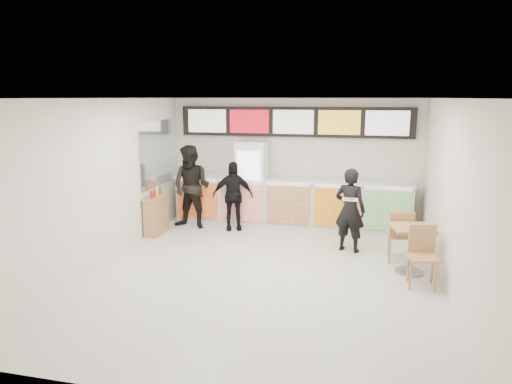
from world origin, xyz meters
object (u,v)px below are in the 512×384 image
(service_counter, at_px, (290,203))
(customer_mid, at_px, (233,196))
(drinks_fridge, at_px, (252,183))
(condiment_ledge, at_px, (156,215))
(customer_main, at_px, (350,210))
(customer_left, at_px, (192,187))
(cafe_table, at_px, (411,241))

(service_counter, relative_size, customer_mid, 3.49)
(drinks_fridge, distance_m, condiment_ledge, 2.38)
(drinks_fridge, height_order, customer_main, drinks_fridge)
(customer_main, xyz_separation_m, customer_mid, (-2.67, 0.94, -0.04))
(service_counter, bearing_deg, drinks_fridge, 179.01)
(drinks_fridge, distance_m, customer_mid, 0.69)
(service_counter, bearing_deg, customer_main, -46.59)
(customer_left, height_order, cafe_table, customer_left)
(condiment_ledge, bearing_deg, customer_main, -2.55)
(customer_main, distance_m, condiment_ledge, 4.26)
(customer_main, bearing_deg, customer_mid, -1.45)
(customer_mid, bearing_deg, condiment_ledge, -174.21)
(drinks_fridge, bearing_deg, customer_main, -32.80)
(customer_left, bearing_deg, cafe_table, -13.12)
(drinks_fridge, height_order, cafe_table, drinks_fridge)
(drinks_fridge, bearing_deg, customer_mid, -118.62)
(drinks_fridge, distance_m, cafe_table, 4.25)
(customer_left, relative_size, customer_mid, 1.22)
(customer_mid, xyz_separation_m, condiment_ledge, (-1.57, -0.75, -0.36))
(drinks_fridge, relative_size, condiment_ledge, 1.96)
(service_counter, distance_m, customer_main, 2.09)
(customer_mid, xyz_separation_m, cafe_table, (3.75, -1.88, -0.22))
(drinks_fridge, bearing_deg, condiment_ledge, -144.80)
(service_counter, distance_m, condiment_ledge, 3.11)
(drinks_fridge, distance_m, customer_left, 1.44)
(cafe_table, relative_size, condiment_ledge, 1.72)
(customer_main, distance_m, cafe_table, 1.46)
(drinks_fridge, distance_m, customer_main, 2.81)
(drinks_fridge, height_order, customer_left, drinks_fridge)
(drinks_fridge, bearing_deg, cafe_table, -35.64)
(customer_left, bearing_deg, service_counter, 24.12)
(service_counter, height_order, customer_mid, customer_mid)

